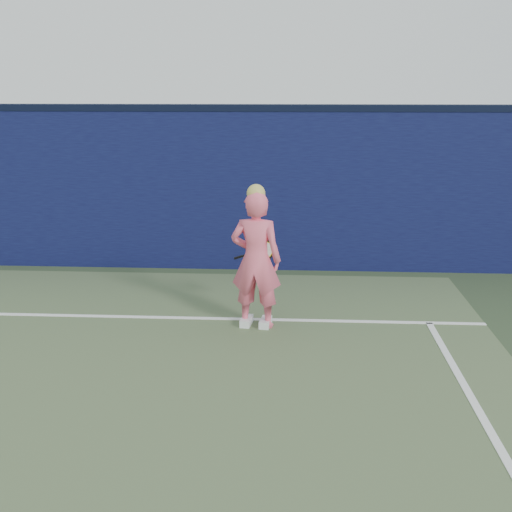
{
  "coord_description": "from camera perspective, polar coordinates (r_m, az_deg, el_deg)",
  "views": [
    {
      "loc": [
        3.07,
        -3.64,
        2.89
      ],
      "look_at": [
        2.64,
        3.81,
        0.9
      ],
      "focal_mm": 45.0,
      "sensor_mm": 36.0,
      "label": 1
    }
  ],
  "objects": [
    {
      "name": "player",
      "position": [
        7.73,
        0.0,
        -0.32
      ],
      "size": [
        0.67,
        0.48,
        1.77
      ],
      "rotation": [
        0.0,
        0.0,
        3.01
      ],
      "color": "#FF637E",
      "rests_on": "ground"
    },
    {
      "name": "backstop_wall",
      "position": [
        10.72,
        -13.45,
        5.75
      ],
      "size": [
        24.0,
        0.4,
        2.5
      ],
      "primitive_type": "cube",
      "color": "#0C0E36",
      "rests_on": "ground"
    },
    {
      "name": "wall_cap",
      "position": [
        10.6,
        -13.88,
        12.7
      ],
      "size": [
        24.0,
        0.42,
        0.1
      ],
      "primitive_type": "cube",
      "color": "black",
      "rests_on": "backstop_wall"
    },
    {
      "name": "racket",
      "position": [
        8.19,
        0.56,
        0.46
      ],
      "size": [
        0.54,
        0.16,
        0.29
      ],
      "rotation": [
        0.0,
        0.0,
        0.06
      ],
      "color": "black",
      "rests_on": "ground"
    }
  ]
}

